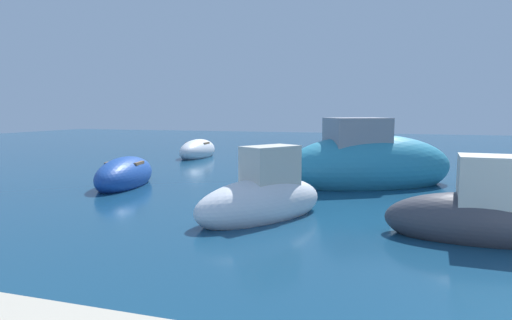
{
  "coord_description": "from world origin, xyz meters",
  "views": [
    {
      "loc": [
        -3.0,
        -5.22,
        2.23
      ],
      "look_at": [
        -8.01,
        9.97,
        0.48
      ],
      "focal_mm": 32.13,
      "sensor_mm": 36.0,
      "label": 1
    }
  ],
  "objects": [
    {
      "name": "moored_boat_3",
      "position": [
        -10.89,
        6.29,
        0.31
      ],
      "size": [
        1.87,
        3.39,
        1.1
      ],
      "rotation": [
        0.0,
        0.0,
        4.92
      ],
      "color": "#1E479E",
      "rests_on": "ground"
    },
    {
      "name": "moored_boat_5",
      "position": [
        -1.75,
        3.31,
        0.43
      ],
      "size": [
        3.15,
        1.31,
        1.7
      ],
      "rotation": [
        0.0,
        0.0,
        3.09
      ],
      "color": "#3F3F47",
      "rests_on": "ground"
    },
    {
      "name": "moored_boat_6",
      "position": [
        -5.79,
        3.65,
        0.4
      ],
      "size": [
        2.68,
        3.4,
        1.73
      ],
      "rotation": [
        0.0,
        0.0,
        4.18
      ],
      "color": "white",
      "rests_on": "ground"
    },
    {
      "name": "moored_boat_4",
      "position": [
        -4.06,
        8.59,
        0.62
      ],
      "size": [
        5.57,
        4.5,
        2.45
      ],
      "rotation": [
        0.0,
        0.0,
        0.53
      ],
      "color": "teal",
      "rests_on": "ground"
    },
    {
      "name": "moored_boat_7",
      "position": [
        -12.45,
        14.54,
        0.31
      ],
      "size": [
        1.46,
        3.45,
        1.1
      ],
      "rotation": [
        0.0,
        0.0,
        4.79
      ],
      "color": "white",
      "rests_on": "ground"
    }
  ]
}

